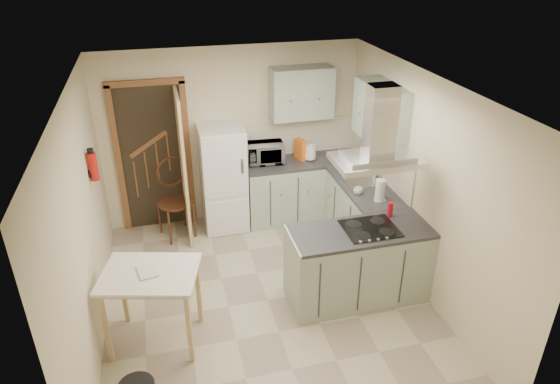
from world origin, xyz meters
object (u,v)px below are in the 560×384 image
object	(u,v)px
peninsula	(359,264)
extractor_hood	(377,160)
microwave	(265,153)
fridge	(223,178)
bentwood_chair	(175,203)
drop_leaf_table	(154,307)

from	to	relation	value
peninsula	extractor_hood	size ratio (longest dim) A/B	1.72
extractor_hood	microwave	bearing A→B (deg)	108.95
fridge	extractor_hood	xyz separation A→B (m)	(1.32, -1.98, 0.97)
bentwood_chair	microwave	distance (m)	1.42
peninsula	drop_leaf_table	xyz separation A→B (m)	(-2.27, -0.16, -0.02)
bentwood_chair	microwave	bearing A→B (deg)	-11.58
fridge	peninsula	xyz separation A→B (m)	(1.22, -1.98, -0.30)
peninsula	extractor_hood	xyz separation A→B (m)	(0.10, 0.00, 1.27)
fridge	bentwood_chair	distance (m)	0.74
bentwood_chair	microwave	size ratio (longest dim) A/B	2.01
peninsula	drop_leaf_table	distance (m)	2.27
fridge	bentwood_chair	size ratio (longest dim) A/B	1.47
drop_leaf_table	bentwood_chair	bearing A→B (deg)	95.16
peninsula	bentwood_chair	xyz separation A→B (m)	(-1.91, 1.88, 0.06)
extractor_hood	drop_leaf_table	size ratio (longest dim) A/B	0.98
peninsula	microwave	distance (m)	2.22
microwave	peninsula	bearing A→B (deg)	-70.25
peninsula	microwave	world-z (taller)	microwave
drop_leaf_table	extractor_hood	bearing A→B (deg)	18.74
drop_leaf_table	bentwood_chair	size ratio (longest dim) A/B	0.90
drop_leaf_table	peninsula	bearing A→B (deg)	18.91
peninsula	drop_leaf_table	world-z (taller)	peninsula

